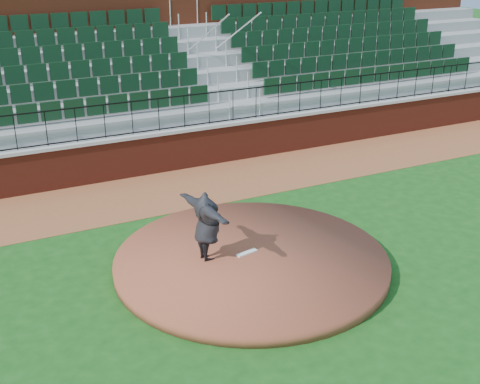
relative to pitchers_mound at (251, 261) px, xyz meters
name	(u,v)px	position (x,y,z in m)	size (l,w,h in m)	color
ground	(270,270)	(0.30, -0.34, -0.12)	(90.00, 90.00, 0.00)	#144815
warning_track	(180,188)	(0.30, 5.06, -0.12)	(34.00, 3.20, 0.01)	brown
field_wall	(161,153)	(0.30, 6.66, 0.47)	(34.00, 0.35, 1.20)	maroon
wall_cap	(160,132)	(0.30, 6.66, 1.12)	(34.00, 0.45, 0.10)	#B7B7B7
wall_railing	(159,115)	(0.30, 6.66, 1.67)	(34.00, 0.05, 1.00)	black
seating_stands	(131,81)	(0.30, 9.39, 2.18)	(34.00, 5.10, 4.60)	gray
concourse_wall	(107,55)	(0.30, 12.19, 2.62)	(34.00, 0.50, 5.50)	maroon
pitchers_mound	(251,261)	(0.00, 0.00, 0.00)	(6.04, 6.04, 0.25)	brown
pitching_rubber	(247,253)	(-0.03, 0.16, 0.14)	(0.52, 0.13, 0.03)	white
pitcher	(207,226)	(-0.92, 0.32, 0.92)	(1.95, 0.53, 1.58)	black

